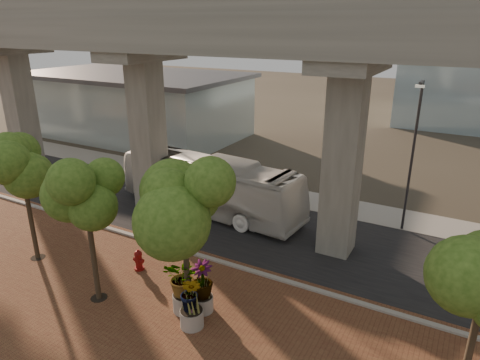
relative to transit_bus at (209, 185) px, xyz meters
The scene contains 17 objects.
ground 4.15m from the transit_bus, 52.38° to the right, with size 160.00×160.00×0.00m, color #393329.
brick_plaza 11.36m from the transit_bus, 78.15° to the right, with size 70.00×13.00×0.06m, color brown.
asphalt_road 3.03m from the transit_bus, 23.29° to the right, with size 90.00×8.00×0.04m, color black.
curb_strip 5.74m from the transit_bus, 65.21° to the right, with size 70.00×0.25×0.16m, color gray.
far_sidewalk 5.33m from the transit_bus, 62.90° to the left, with size 90.00×3.00×0.06m, color gray.
transit_viaduct 6.12m from the transit_bus, 23.29° to the right, with size 72.00×5.60×12.40m.
station_pavilion 22.01m from the transit_bus, 143.68° to the left, with size 23.00×13.00×6.30m.
transit_bus is the anchor object (origin of this frame).
fire_hydrant 7.50m from the transit_bus, 83.95° to the right, with size 0.52×0.47×1.05m.
planter_front 9.91m from the transit_bus, 63.01° to the right, with size 2.15×2.15×2.36m.
planter_right 9.92m from the transit_bus, 58.86° to the right, with size 2.09×2.09×2.23m.
planter_left 10.86m from the transit_bus, 60.82° to the right, with size 2.02×2.02×2.22m.
street_tree_far_west 10.49m from the transit_bus, 115.90° to the right, with size 3.68×3.68×6.53m.
street_tree_near_west 10.45m from the transit_bus, 85.36° to the right, with size 3.45×3.45×6.39m.
street_tree_near_east 10.76m from the transit_bus, 61.93° to the right, with size 4.29×4.29×7.00m.
streetlamp_west 10.98m from the transit_bus, 155.20° to the left, with size 0.43×1.25×8.66m.
streetlamp_east 11.74m from the transit_bus, 15.60° to the left, with size 0.41×1.20×8.28m.
Camera 1 is at (11.15, -17.40, 10.99)m, focal length 32.00 mm.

